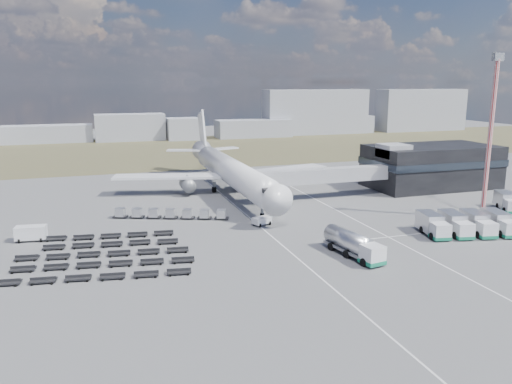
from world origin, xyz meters
name	(u,v)px	position (x,y,z in m)	size (l,w,h in m)	color
ground	(279,232)	(0.00, 0.00, 0.00)	(420.00, 420.00, 0.00)	#565659
grass_strip	(175,150)	(0.00, 110.00, 0.01)	(420.00, 90.00, 0.01)	brown
lane_markings	(324,223)	(9.77, 3.00, 0.01)	(47.12, 110.00, 0.01)	silver
terminal	(431,165)	(47.77, 23.96, 5.25)	(30.40, 16.40, 11.00)	black
jet_bridge	(315,176)	(15.90, 20.42, 5.05)	(30.30, 3.80, 7.05)	#939399
airliner	(229,170)	(0.00, 32.38, 5.29)	(51.59, 64.53, 17.62)	silver
skyline	(172,120)	(4.62, 148.05, 8.28)	(319.39, 25.26, 21.29)	#9295A0
fuel_tanker	(353,245)	(5.97, -14.43, 1.80)	(4.57, 11.42, 3.59)	silver
pushback_tug	(262,221)	(-1.43, 4.97, 0.73)	(3.25, 1.83, 1.47)	silver
utility_van	(31,234)	(-39.23, 7.89, 1.23)	(4.64, 2.10, 2.45)	silver
catering_truck	(242,184)	(3.73, 34.89, 1.37)	(2.82, 6.00, 2.68)	silver
service_trucks_near	(466,224)	(29.26, -10.46, 1.75)	(15.80, 10.79, 3.22)	silver
uld_row	(171,214)	(-16.14, 14.25, 1.00)	(20.62, 9.31, 1.67)	black
baggage_dollies	(104,254)	(-28.47, -3.51, 0.38)	(26.68, 22.54, 0.76)	black
floodlight_mast	(490,138)	(38.78, -3.57, 14.89)	(2.84, 2.29, 29.72)	#B31D1C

